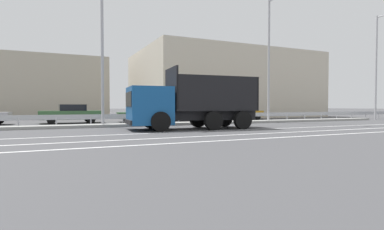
% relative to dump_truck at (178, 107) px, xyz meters
% --- Properties ---
extents(ground_plane, '(320.00, 320.00, 0.00)m').
position_rel_dump_truck_xyz_m(ground_plane, '(3.01, 0.79, -1.25)').
color(ground_plane, '#424244').
extents(lane_strip_0, '(64.92, 0.16, 0.01)m').
position_rel_dump_truck_xyz_m(lane_strip_0, '(0.95, -1.88, -1.25)').
color(lane_strip_0, silver).
rests_on(lane_strip_0, ground_plane).
extents(lane_strip_1, '(64.92, 0.16, 0.01)m').
position_rel_dump_truck_xyz_m(lane_strip_1, '(0.95, -4.19, -1.25)').
color(lane_strip_1, silver).
rests_on(lane_strip_1, ground_plane).
extents(lane_strip_2, '(64.92, 0.16, 0.01)m').
position_rel_dump_truck_xyz_m(lane_strip_2, '(0.95, -5.98, -1.25)').
color(lane_strip_2, silver).
rests_on(lane_strip_2, ground_plane).
extents(median_island, '(35.71, 1.10, 0.18)m').
position_rel_dump_truck_xyz_m(median_island, '(3.01, 3.62, -1.16)').
color(median_island, gray).
rests_on(median_island, ground_plane).
extents(median_guardrail, '(64.92, 0.09, 0.78)m').
position_rel_dump_truck_xyz_m(median_guardrail, '(3.01, 4.80, -0.68)').
color(median_guardrail, '#9EA0A5').
rests_on(median_guardrail, ground_plane).
extents(dump_truck, '(7.67, 3.22, 3.49)m').
position_rel_dump_truck_xyz_m(dump_truck, '(0.00, 0.00, 0.00)').
color(dump_truck, '#144C8C').
rests_on(dump_truck, ground_plane).
extents(median_road_sign, '(0.83, 0.16, 2.26)m').
position_rel_dump_truck_xyz_m(median_road_sign, '(3.24, 3.62, -0.03)').
color(median_road_sign, white).
rests_on(median_road_sign, ground_plane).
extents(street_lamp_1, '(0.70, 2.26, 8.21)m').
position_rel_dump_truck_xyz_m(street_lamp_1, '(-3.67, 3.34, 3.34)').
color(street_lamp_1, '#ADADB2').
rests_on(street_lamp_1, ground_plane).
extents(street_lamp_2, '(0.71, 2.77, 9.89)m').
position_rel_dump_truck_xyz_m(street_lamp_2, '(9.34, 3.40, 4.25)').
color(street_lamp_2, '#ADADB2').
rests_on(street_lamp_2, ground_plane).
extents(street_lamp_3, '(0.72, 2.34, 10.15)m').
position_rel_dump_truck_xyz_m(street_lamp_3, '(22.32, 3.30, 4.33)').
color(street_lamp_3, '#ADADB2').
rests_on(street_lamp_3, ground_plane).
extents(parked_car_3, '(4.60, 2.12, 1.46)m').
position_rel_dump_truck_xyz_m(parked_car_3, '(-5.26, 9.27, -0.51)').
color(parked_car_3, '#335B33').
rests_on(parked_car_3, ground_plane).
extents(parked_car_4, '(4.09, 2.24, 1.35)m').
position_rel_dump_truck_xyz_m(parked_car_4, '(0.25, 9.08, -0.57)').
color(parked_car_4, '#335B33').
rests_on(parked_car_4, ground_plane).
extents(parked_car_5, '(4.36, 2.12, 1.49)m').
position_rel_dump_truck_xyz_m(parked_car_5, '(5.13, 9.35, -0.48)').
color(parked_car_5, '#B27A14').
rests_on(parked_car_5, ground_plane).
extents(parked_car_6, '(3.89, 2.07, 1.45)m').
position_rel_dump_truck_xyz_m(parked_car_6, '(10.47, 8.95, -0.53)').
color(parked_car_6, '#B27A14').
rests_on(parked_car_6, ground_plane).
extents(background_building_0, '(18.95, 8.19, 6.92)m').
position_rel_dump_truck_xyz_m(background_building_0, '(-10.24, 23.09, 2.21)').
color(background_building_0, '#B7AD99').
rests_on(background_building_0, ground_plane).
extents(background_building_1, '(21.64, 15.05, 8.06)m').
position_rel_dump_truck_xyz_m(background_building_1, '(13.76, 18.58, 2.78)').
color(background_building_1, beige).
rests_on(background_building_1, ground_plane).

